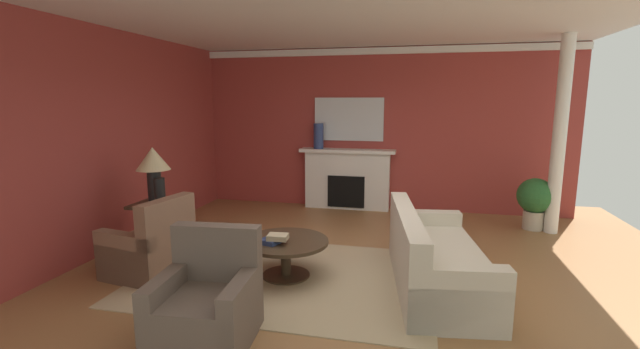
% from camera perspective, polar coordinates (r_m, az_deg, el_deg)
% --- Properties ---
extents(ground_plane, '(8.69, 8.69, 0.00)m').
position_cam_1_polar(ground_plane, '(5.21, 2.86, -13.33)').
color(ground_plane, olive).
extents(wall_fireplace, '(7.12, 0.12, 3.02)m').
position_cam_1_polar(wall_fireplace, '(8.18, 7.17, 6.00)').
color(wall_fireplace, '#9E3833').
rests_on(wall_fireplace, ground_plane).
extents(wall_window, '(0.12, 7.28, 3.02)m').
position_cam_1_polar(wall_window, '(6.53, -26.61, 4.08)').
color(wall_window, '#9E3833').
rests_on(wall_window, ground_plane).
extents(ceiling_panel, '(7.12, 7.28, 0.06)m').
position_cam_1_polar(ceiling_panel, '(5.18, 3.79, 20.97)').
color(ceiling_panel, white).
extents(crown_moulding, '(7.12, 0.08, 0.12)m').
position_cam_1_polar(crown_moulding, '(8.13, 7.33, 16.08)').
color(crown_moulding, white).
extents(area_rug, '(3.38, 2.40, 0.01)m').
position_cam_1_polar(area_rug, '(5.19, -4.56, -13.39)').
color(area_rug, tan).
rests_on(area_rug, ground_plane).
extents(fireplace, '(1.80, 0.35, 1.15)m').
position_cam_1_polar(fireplace, '(8.15, 3.65, -0.80)').
color(fireplace, white).
rests_on(fireplace, ground_plane).
extents(mantel_mirror, '(1.31, 0.04, 0.81)m').
position_cam_1_polar(mantel_mirror, '(8.14, 3.88, 7.39)').
color(mantel_mirror, silver).
extents(sofa, '(1.18, 2.20, 0.85)m').
position_cam_1_polar(sofa, '(4.96, 14.97, -11.18)').
color(sofa, beige).
rests_on(sofa, ground_plane).
extents(armchair_near_window, '(0.92, 0.92, 0.95)m').
position_cam_1_polar(armchair_near_window, '(5.51, -21.75, -9.33)').
color(armchair_near_window, brown).
rests_on(armchair_near_window, ground_plane).
extents(armchair_facing_fireplace, '(0.86, 0.86, 0.95)m').
position_cam_1_polar(armchair_facing_fireplace, '(3.95, -14.91, -16.68)').
color(armchair_facing_fireplace, brown).
rests_on(armchair_facing_fireplace, ground_plane).
extents(coffee_table, '(1.00, 1.00, 0.45)m').
position_cam_1_polar(coffee_table, '(5.06, -4.62, -9.96)').
color(coffee_table, '#3D2D1E').
rests_on(coffee_table, ground_plane).
extents(side_table, '(0.56, 0.56, 0.70)m').
position_cam_1_polar(side_table, '(6.18, -20.95, -6.28)').
color(side_table, '#3D2D1E').
rests_on(side_table, ground_plane).
extents(table_lamp, '(0.44, 0.44, 0.75)m').
position_cam_1_polar(table_lamp, '(6.02, -21.43, 1.29)').
color(table_lamp, black).
rests_on(table_lamp, side_table).
extents(vase_mantel_left, '(0.19, 0.19, 0.48)m').
position_cam_1_polar(vase_mantel_left, '(8.10, -0.20, 5.17)').
color(vase_mantel_left, navy).
rests_on(vase_mantel_left, fireplace).
extents(vase_on_side_table, '(0.14, 0.14, 0.37)m').
position_cam_1_polar(vase_on_side_table, '(5.89, -20.67, -2.20)').
color(vase_on_side_table, black).
rests_on(vase_on_side_table, side_table).
extents(book_red_cover, '(0.25, 0.24, 0.05)m').
position_cam_1_polar(book_red_cover, '(4.92, -6.69, -8.85)').
color(book_red_cover, navy).
rests_on(book_red_cover, coffee_table).
extents(book_art_folio, '(0.24, 0.19, 0.06)m').
position_cam_1_polar(book_art_folio, '(4.87, -5.68, -8.33)').
color(book_art_folio, tan).
rests_on(book_art_folio, coffee_table).
extents(potted_plant, '(0.56, 0.56, 0.83)m').
position_cam_1_polar(potted_plant, '(7.64, 26.85, -2.97)').
color(potted_plant, '#BCB29E').
rests_on(potted_plant, ground_plane).
extents(column_white, '(0.20, 0.20, 3.02)m').
position_cam_1_polar(column_white, '(7.44, 29.41, 4.44)').
color(column_white, white).
rests_on(column_white, ground_plane).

